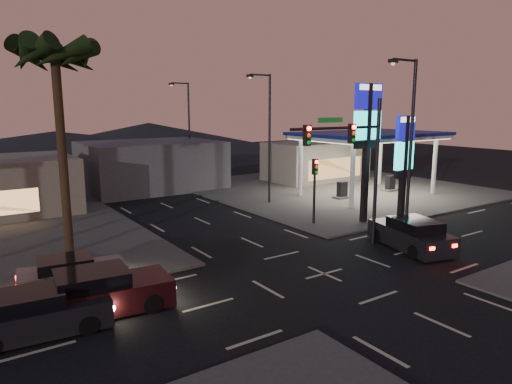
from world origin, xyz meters
TOP-DOWN VIEW (x-y plane):
  - ground at (0.00, 0.00)m, footprint 140.00×140.00m
  - corner_lot_ne at (16.00, 16.00)m, footprint 24.00×24.00m
  - gas_station at (16.00, 12.00)m, footprint 12.20×8.20m
  - convenience_store at (18.00, 21.00)m, footprint 10.00×6.00m
  - pylon_sign_tall at (8.50, 5.50)m, footprint 2.20×0.35m
  - pylon_sign_short at (11.00, 4.50)m, footprint 1.60×0.35m
  - traffic_signal_mast at (3.76, 1.99)m, footprint 6.10×0.39m
  - pedestal_signal at (5.50, 6.98)m, footprint 0.32×0.39m
  - streetlight_near at (6.79, 1.00)m, footprint 2.14×0.25m
  - streetlight_mid at (6.79, 14.00)m, footprint 2.14×0.25m
  - streetlight_far at (6.79, 28.00)m, footprint 2.14×0.25m
  - palm_a at (-9.00, 9.50)m, footprint 4.41×4.41m
  - building_far_mid at (2.00, 26.00)m, footprint 12.00×9.00m
  - hill_right at (15.00, 60.00)m, footprint 50.00×50.00m
  - hill_center at (0.00, 60.00)m, footprint 60.00×60.00m
  - car_lane_a_front at (-11.84, 1.25)m, footprint 4.81×2.33m
  - car_lane_a_mid at (-9.60, 1.68)m, footprint 5.26×2.54m
  - car_lane_b_front at (-9.97, 4.63)m, footprint 4.47×2.24m
  - suv_station at (6.48, 0.23)m, footprint 3.31×5.37m

SIDE VIEW (x-z plane):
  - ground at x=0.00m, z-range 0.00..0.00m
  - corner_lot_ne at x=16.00m, z-range 0.00..0.12m
  - car_lane_b_front at x=-9.97m, z-range -0.05..1.36m
  - car_lane_a_front at x=-11.84m, z-range -0.05..1.47m
  - car_lane_a_mid at x=-9.60m, z-range -0.06..1.61m
  - suv_station at x=6.48m, z-range -0.06..1.62m
  - convenience_store at x=18.00m, z-range 0.00..4.00m
  - hill_center at x=0.00m, z-range 0.00..4.00m
  - building_far_mid at x=2.00m, z-range 0.00..4.40m
  - hill_right at x=15.00m, z-range 0.00..5.00m
  - pedestal_signal at x=5.50m, z-range 0.77..5.07m
  - pylon_sign_short at x=11.00m, z-range 1.16..8.16m
  - gas_station at x=16.00m, z-range 2.34..7.82m
  - traffic_signal_mast at x=3.76m, z-range 1.23..9.23m
  - streetlight_near at x=6.79m, z-range 0.72..10.72m
  - streetlight_mid at x=6.79m, z-range 0.72..10.72m
  - streetlight_far at x=6.79m, z-range 0.72..10.72m
  - pylon_sign_tall at x=8.50m, z-range 1.89..10.89m
  - palm_a at x=-9.00m, z-range 4.00..14.86m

